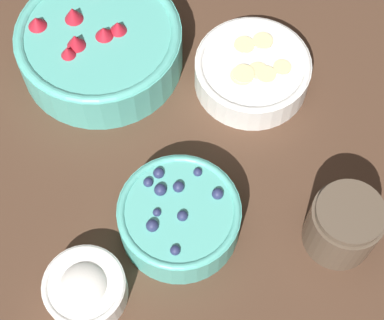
% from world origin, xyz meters
% --- Properties ---
extents(ground_plane, '(4.00, 4.00, 0.00)m').
position_xyz_m(ground_plane, '(0.00, 0.00, 0.00)').
color(ground_plane, '#4C3323').
extents(bowl_strawberries, '(0.24, 0.24, 0.09)m').
position_xyz_m(bowl_strawberries, '(-0.02, -0.19, 0.04)').
color(bowl_strawberries, '#56B7A8').
rests_on(bowl_strawberries, ground_plane).
extents(bowl_blueberries, '(0.15, 0.15, 0.07)m').
position_xyz_m(bowl_blueberries, '(-0.00, 0.10, 0.03)').
color(bowl_blueberries, '#56B7A8').
rests_on(bowl_blueberries, ground_plane).
extents(bowl_bananas, '(0.16, 0.16, 0.05)m').
position_xyz_m(bowl_bananas, '(-0.19, -0.06, 0.03)').
color(bowl_bananas, white).
rests_on(bowl_bananas, ground_plane).
extents(bowl_cream, '(0.10, 0.10, 0.05)m').
position_xyz_m(bowl_cream, '(0.14, 0.12, 0.03)').
color(bowl_cream, white).
rests_on(bowl_cream, ground_plane).
extents(jar_chocolate, '(0.09, 0.09, 0.09)m').
position_xyz_m(jar_chocolate, '(-0.17, 0.20, 0.04)').
color(jar_chocolate, brown).
rests_on(jar_chocolate, ground_plane).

